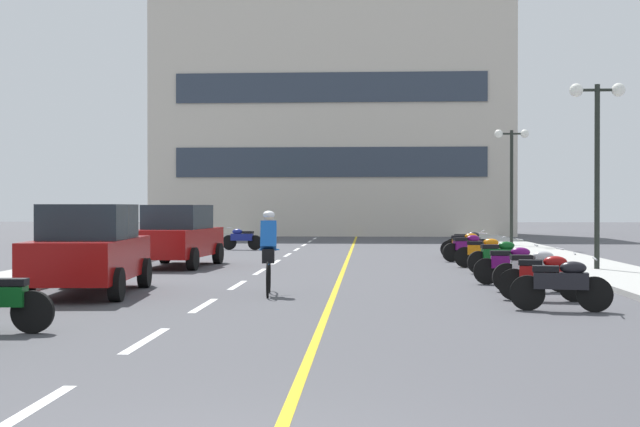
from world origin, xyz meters
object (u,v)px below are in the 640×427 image
(cyclist_rider, at_px, (268,251))
(parked_car_mid, at_px, (178,236))
(motorcycle_5, at_px, (534,269))
(motorcycle_7, at_px, (499,256))
(motorcycle_9, at_px, (468,247))
(motorcycle_6, at_px, (512,264))
(motorcycle_10, at_px, (466,244))
(motorcycle_3, at_px, (562,283))
(street_lamp_mid, at_px, (597,132))
(motorcycle_8, at_px, (484,252))
(parked_car_near, at_px, (89,249))
(motorcycle_4, at_px, (545,276))
(motorcycle_11, at_px, (468,242))
(street_lamp_far, at_px, (512,160))
(motorcycle_12, at_px, (242,238))

(cyclist_rider, bearing_deg, parked_car_mid, 114.64)
(motorcycle_5, distance_m, motorcycle_7, 4.85)
(parked_car_mid, relative_size, motorcycle_9, 2.62)
(motorcycle_6, xyz_separation_m, motorcycle_10, (0.09, 10.09, 0.00))
(motorcycle_3, bearing_deg, cyclist_rider, 155.25)
(street_lamp_mid, distance_m, motorcycle_9, 6.41)
(motorcycle_8, bearing_deg, parked_car_near, -138.82)
(motorcycle_4, bearing_deg, street_lamp_mid, 68.13)
(motorcycle_4, xyz_separation_m, motorcycle_11, (0.29, 15.01, 0.00))
(motorcycle_7, xyz_separation_m, motorcycle_9, (-0.26, 4.98, 0.00))
(motorcycle_10, relative_size, cyclist_rider, 0.96)
(motorcycle_8, distance_m, motorcycle_9, 2.91)
(street_lamp_mid, bearing_deg, motorcycle_4, -111.87)
(motorcycle_6, height_order, motorcycle_8, same)
(parked_car_near, relative_size, motorcycle_10, 2.54)
(parked_car_near, distance_m, motorcycle_5, 9.14)
(street_lamp_mid, xyz_separation_m, street_lamp_far, (0.03, 13.87, 0.00))
(motorcycle_6, relative_size, motorcycle_12, 1.00)
(motorcycle_6, distance_m, cyclist_rider, 5.83)
(motorcycle_5, bearing_deg, motorcycle_4, -94.17)
(motorcycle_10, height_order, cyclist_rider, cyclist_rider)
(motorcycle_12, bearing_deg, motorcycle_4, -65.35)
(motorcycle_7, xyz_separation_m, motorcycle_12, (-8.61, 11.86, 0.00))
(motorcycle_5, relative_size, motorcycle_8, 1.03)
(motorcycle_4, xyz_separation_m, motorcycle_5, (0.13, 1.72, 0.00))
(parked_car_near, relative_size, parked_car_mid, 1.00)
(motorcycle_3, xyz_separation_m, motorcycle_4, (0.04, 1.58, 0.00))
(motorcycle_4, bearing_deg, motorcycle_6, 91.06)
(parked_car_near, distance_m, motorcycle_9, 13.94)
(motorcycle_12, bearing_deg, motorcycle_5, -62.81)
(motorcycle_6, relative_size, motorcycle_8, 1.03)
(motorcycle_8, height_order, cyclist_rider, cyclist_rider)
(parked_car_near, xyz_separation_m, motorcycle_4, (8.96, -0.79, -0.44))
(motorcycle_5, height_order, motorcycle_6, same)
(motorcycle_8, bearing_deg, motorcycle_11, 87.64)
(street_lamp_mid, relative_size, motorcycle_3, 2.91)
(parked_car_near, height_order, motorcycle_3, parked_car_near)
(motorcycle_9, bearing_deg, motorcycle_5, -88.59)
(parked_car_mid, distance_m, cyclist_rider, 8.63)
(motorcycle_5, xyz_separation_m, motorcycle_6, (-0.19, 1.62, 0.00))
(street_lamp_mid, bearing_deg, motorcycle_6, -128.73)
(street_lamp_mid, relative_size, motorcycle_6, 2.89)
(motorcycle_8, xyz_separation_m, cyclist_rider, (-5.35, -7.79, 0.41))
(street_lamp_mid, height_order, motorcycle_4, street_lamp_mid)
(motorcycle_12, bearing_deg, motorcycle_10, -30.55)
(street_lamp_mid, relative_size, parked_car_near, 1.14)
(motorcycle_5, distance_m, motorcycle_6, 1.63)
(motorcycle_4, bearing_deg, motorcycle_7, 88.72)
(parked_car_near, xyz_separation_m, motorcycle_7, (9.10, 5.79, -0.44))
(street_lamp_far, xyz_separation_m, motorcycle_9, (-2.90, -9.16, -3.27))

